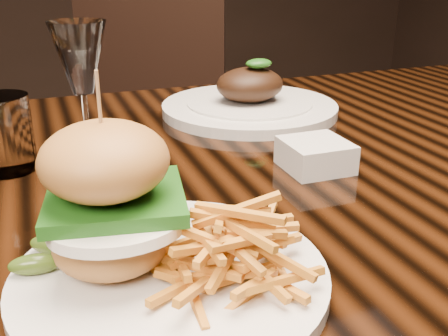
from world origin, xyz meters
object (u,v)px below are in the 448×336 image
object	(u,v)px
far_dish	(250,103)
burger_plate	(162,235)
chair_far	(148,124)
dining_table	(222,210)
wine_glass	(80,63)

from	to	relation	value
far_dish	burger_plate	bearing A→B (deg)	-120.61
far_dish	chair_far	world-z (taller)	chair_far
dining_table	wine_glass	bearing A→B (deg)	169.31
burger_plate	chair_far	distance (m)	1.20
burger_plate	wine_glass	size ratio (longest dim) A/B	1.41
dining_table	burger_plate	world-z (taller)	burger_plate
dining_table	chair_far	xyz separation A→B (m)	(0.08, 0.88, -0.13)
wine_glass	chair_far	bearing A→B (deg)	73.32
burger_plate	far_dish	xyz separation A→B (m)	(0.28, 0.47, -0.03)
burger_plate	chair_far	size ratio (longest dim) A/B	0.29
burger_plate	far_dish	world-z (taller)	burger_plate
wine_glass	far_dish	bearing A→B (deg)	29.87
wine_glass	chair_far	size ratio (longest dim) A/B	0.20
burger_plate	wine_glass	bearing A→B (deg)	117.04
dining_table	far_dish	bearing A→B (deg)	58.30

